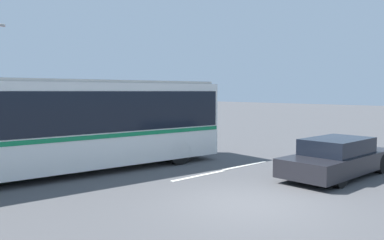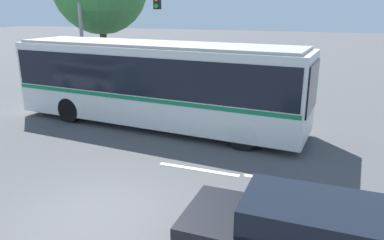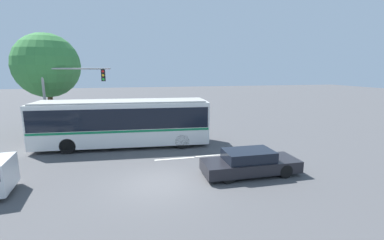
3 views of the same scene
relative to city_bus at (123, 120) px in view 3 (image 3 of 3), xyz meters
name	(u,v)px [view 3 (image 3 of 3)]	position (x,y,z in m)	size (l,w,h in m)	color
ground_plane	(158,183)	(1.72, -6.50, -1.82)	(140.00, 140.00, 0.00)	#4C4C4F
city_bus	(123,120)	(0.00, 0.00, 0.00)	(11.71, 3.38, 3.19)	silver
sedan_foreground	(250,163)	(6.34, -6.53, -1.21)	(4.87, 1.78, 1.28)	black
traffic_light_pole	(64,89)	(-4.38, 3.31, 1.96)	(4.95, 0.24, 5.69)	gray
flowering_hedge	(125,124)	(-0.04, 4.11, -1.09)	(6.03, 1.49, 1.48)	#286028
street_tree_left	(47,66)	(-6.02, 5.59, 3.74)	(5.16, 5.16, 8.16)	brown
lane_stripe_near	(175,159)	(3.00, -3.39, -1.81)	(2.40, 0.16, 0.01)	silver
lane_stripe_mid	(214,155)	(5.50, -3.29, -1.81)	(2.40, 0.16, 0.01)	silver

